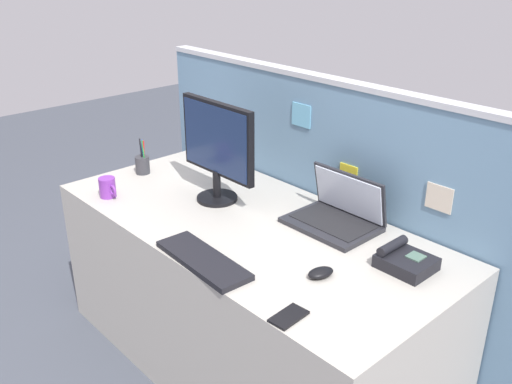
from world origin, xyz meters
name	(u,v)px	position (x,y,z in m)	size (l,w,h in m)	color
ground_plane	(248,360)	(0.00, 0.00, 0.00)	(10.00, 10.00, 0.00)	#424751
desk	(248,295)	(0.00, 0.00, 0.37)	(1.80, 0.84, 0.74)	#ADA89E
cubicle_divider	(319,209)	(0.00, 0.46, 0.65)	(2.15, 0.07, 1.29)	#6084A3
desktop_monitor	(217,145)	(-0.26, 0.05, 1.00)	(0.45, 0.19, 0.46)	black
laptop	(338,213)	(0.27, 0.26, 0.79)	(0.36, 0.27, 0.22)	#232328
desk_phone	(405,260)	(0.66, 0.17, 0.77)	(0.18, 0.16, 0.08)	black
keyboard_main	(203,260)	(0.14, -0.34, 0.75)	(0.43, 0.14, 0.02)	black
computer_mouse_right_hand	(321,273)	(0.50, -0.10, 0.75)	(0.06, 0.10, 0.03)	black
pen_cup	(143,164)	(-0.77, -0.03, 0.79)	(0.07, 0.07, 0.19)	#333338
cell_phone_black_slab	(289,317)	(0.59, -0.35, 0.74)	(0.07, 0.12, 0.01)	black
coffee_mug	(108,188)	(-0.62, -0.31, 0.78)	(0.11, 0.08, 0.09)	purple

